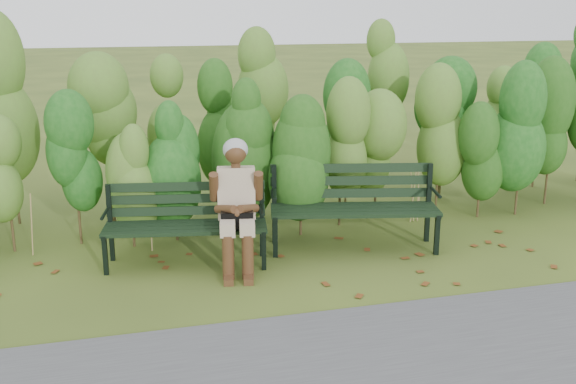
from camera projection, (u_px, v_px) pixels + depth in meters
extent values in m
plane|color=#3D4E1D|center=(297.00, 273.00, 6.78)|extent=(80.00, 80.00, 0.00)
cylinder|color=#47381E|center=(17.00, 218.00, 7.20)|extent=(0.03, 0.03, 0.80)
ellipsoid|color=#1A5718|center=(10.00, 160.00, 7.03)|extent=(0.64, 0.64, 1.44)
cylinder|color=#47381E|center=(77.00, 214.00, 7.36)|extent=(0.03, 0.03, 0.80)
ellipsoid|color=#1A5718|center=(72.00, 157.00, 7.18)|extent=(0.64, 0.64, 1.44)
cylinder|color=#47381E|center=(134.00, 210.00, 7.51)|extent=(0.03, 0.03, 0.80)
ellipsoid|color=#1A5718|center=(130.00, 154.00, 7.34)|extent=(0.64, 0.64, 1.44)
cylinder|color=#47381E|center=(189.00, 206.00, 7.66)|extent=(0.03, 0.03, 0.80)
ellipsoid|color=#1A5718|center=(186.00, 151.00, 7.49)|extent=(0.64, 0.64, 1.44)
cylinder|color=#47381E|center=(242.00, 202.00, 7.81)|extent=(0.03, 0.03, 0.80)
ellipsoid|color=#1A5718|center=(241.00, 148.00, 7.64)|extent=(0.64, 0.64, 1.44)
cylinder|color=#47381E|center=(292.00, 198.00, 7.96)|extent=(0.03, 0.03, 0.80)
ellipsoid|color=#1A5718|center=(292.00, 145.00, 7.79)|extent=(0.64, 0.64, 1.44)
cylinder|color=#47381E|center=(341.00, 194.00, 8.11)|extent=(0.03, 0.03, 0.80)
ellipsoid|color=#1A5718|center=(342.00, 142.00, 7.94)|extent=(0.64, 0.64, 1.44)
cylinder|color=#47381E|center=(388.00, 191.00, 8.26)|extent=(0.03, 0.03, 0.80)
ellipsoid|color=#1A5718|center=(390.00, 140.00, 8.09)|extent=(0.64, 0.64, 1.44)
cylinder|color=#47381E|center=(434.00, 188.00, 8.42)|extent=(0.03, 0.03, 0.80)
ellipsoid|color=#1A5718|center=(437.00, 137.00, 8.24)|extent=(0.64, 0.64, 1.44)
cylinder|color=#47381E|center=(478.00, 184.00, 8.57)|extent=(0.03, 0.03, 0.80)
ellipsoid|color=#1A5718|center=(481.00, 135.00, 8.40)|extent=(0.64, 0.64, 1.44)
cylinder|color=#47381E|center=(520.00, 181.00, 8.72)|extent=(0.03, 0.03, 0.80)
ellipsoid|color=#1A5718|center=(524.00, 133.00, 8.55)|extent=(0.64, 0.64, 1.44)
cylinder|color=#47381E|center=(561.00, 178.00, 8.87)|extent=(0.03, 0.03, 0.80)
ellipsoid|color=#1A5718|center=(566.00, 130.00, 8.70)|extent=(0.64, 0.64, 1.44)
cylinder|color=#47381E|center=(31.00, 182.00, 8.11)|extent=(0.04, 0.04, 1.10)
ellipsoid|color=#235617|center=(24.00, 109.00, 7.88)|extent=(0.70, 0.70, 1.98)
cylinder|color=#47381E|center=(97.00, 177.00, 8.30)|extent=(0.04, 0.04, 1.10)
ellipsoid|color=#235617|center=(92.00, 106.00, 8.07)|extent=(0.70, 0.70, 1.98)
cylinder|color=#47381E|center=(160.00, 174.00, 8.49)|extent=(0.04, 0.04, 1.10)
ellipsoid|color=#235617|center=(157.00, 104.00, 8.26)|extent=(0.70, 0.70, 1.98)
cylinder|color=#47381E|center=(220.00, 170.00, 8.68)|extent=(0.04, 0.04, 1.10)
ellipsoid|color=#235617|center=(219.00, 102.00, 8.45)|extent=(0.70, 0.70, 1.98)
cylinder|color=#47381E|center=(278.00, 166.00, 8.87)|extent=(0.04, 0.04, 1.10)
ellipsoid|color=#235617|center=(278.00, 100.00, 8.64)|extent=(0.70, 0.70, 1.98)
cylinder|color=#47381E|center=(333.00, 163.00, 9.06)|extent=(0.04, 0.04, 1.10)
ellipsoid|color=#235617|center=(335.00, 98.00, 8.83)|extent=(0.70, 0.70, 1.98)
cylinder|color=#47381E|center=(386.00, 160.00, 9.25)|extent=(0.04, 0.04, 1.10)
ellipsoid|color=#235617|center=(389.00, 96.00, 9.02)|extent=(0.70, 0.70, 1.98)
cylinder|color=#47381E|center=(437.00, 157.00, 9.44)|extent=(0.04, 0.04, 1.10)
ellipsoid|color=#235617|center=(441.00, 94.00, 9.21)|extent=(0.70, 0.70, 1.98)
cylinder|color=#47381E|center=(486.00, 154.00, 9.63)|extent=(0.04, 0.04, 1.10)
ellipsoid|color=#235617|center=(491.00, 92.00, 9.40)|extent=(0.70, 0.70, 1.98)
cylinder|color=#47381E|center=(533.00, 151.00, 9.82)|extent=(0.04, 0.04, 1.10)
ellipsoid|color=#235617|center=(539.00, 90.00, 9.59)|extent=(0.70, 0.70, 1.98)
cube|color=brown|center=(182.00, 272.00, 6.79)|extent=(0.11, 0.10, 0.01)
cube|color=brown|center=(261.00, 265.00, 6.98)|extent=(0.07, 0.09, 0.01)
cube|color=brown|center=(67.00, 269.00, 6.87)|extent=(0.11, 0.11, 0.01)
cube|color=brown|center=(435.00, 229.00, 8.10)|extent=(0.11, 0.09, 0.01)
cube|color=brown|center=(540.00, 244.00, 7.57)|extent=(0.09, 0.10, 0.01)
cube|color=brown|center=(216.00, 311.00, 5.92)|extent=(0.10, 0.08, 0.01)
cube|color=brown|center=(70.00, 349.00, 5.27)|extent=(0.11, 0.11, 0.01)
cube|color=brown|center=(87.00, 337.00, 5.46)|extent=(0.11, 0.10, 0.01)
cube|color=brown|center=(299.00, 306.00, 6.02)|extent=(0.10, 0.08, 0.01)
cube|color=brown|center=(253.00, 250.00, 7.40)|extent=(0.10, 0.08, 0.01)
cube|color=brown|center=(569.00, 289.00, 6.38)|extent=(0.11, 0.09, 0.01)
cube|color=brown|center=(477.00, 293.00, 6.30)|extent=(0.11, 0.11, 0.01)
cube|color=brown|center=(472.00, 249.00, 7.43)|extent=(0.11, 0.11, 0.01)
cube|color=brown|center=(398.00, 235.00, 7.88)|extent=(0.11, 0.11, 0.01)
cube|color=brown|center=(18.00, 339.00, 5.42)|extent=(0.10, 0.08, 0.01)
cube|color=brown|center=(113.00, 295.00, 6.26)|extent=(0.11, 0.11, 0.01)
cube|color=brown|center=(262.00, 261.00, 7.08)|extent=(0.11, 0.11, 0.01)
cube|color=brown|center=(356.00, 255.00, 7.25)|extent=(0.11, 0.11, 0.01)
cube|color=brown|center=(135.00, 349.00, 5.26)|extent=(0.11, 0.11, 0.01)
cube|color=brown|center=(146.00, 289.00, 6.38)|extent=(0.11, 0.11, 0.01)
cube|color=brown|center=(216.00, 319.00, 5.77)|extent=(0.10, 0.09, 0.01)
cube|color=brown|center=(32.00, 305.00, 6.04)|extent=(0.11, 0.11, 0.01)
cube|color=brown|center=(97.00, 304.00, 6.07)|extent=(0.10, 0.11, 0.01)
cube|color=brown|center=(35.00, 291.00, 6.35)|extent=(0.11, 0.11, 0.01)
cube|color=brown|center=(490.00, 224.00, 8.28)|extent=(0.11, 0.11, 0.01)
cube|color=black|center=(185.00, 233.00, 6.70)|extent=(1.64, 0.38, 0.04)
cube|color=black|center=(185.00, 229.00, 6.81)|extent=(1.64, 0.38, 0.04)
cube|color=black|center=(186.00, 226.00, 6.92)|extent=(1.64, 0.38, 0.04)
cube|color=black|center=(187.00, 222.00, 7.03)|extent=(1.64, 0.38, 0.04)
cube|color=black|center=(187.00, 211.00, 7.08)|extent=(1.64, 0.34, 0.10)
cube|color=black|center=(186.00, 199.00, 7.06)|extent=(1.64, 0.34, 0.10)
cube|color=black|center=(186.00, 186.00, 7.04)|extent=(1.64, 0.34, 0.10)
cube|color=black|center=(105.00, 255.00, 6.68)|extent=(0.05, 0.05, 0.41)
cube|color=black|center=(110.00, 223.00, 7.00)|extent=(0.05, 0.05, 0.83)
cube|color=black|center=(107.00, 231.00, 6.80)|extent=(0.12, 0.46, 0.04)
cylinder|color=black|center=(105.00, 214.00, 6.70)|extent=(0.09, 0.34, 0.03)
cube|color=black|center=(264.00, 250.00, 6.81)|extent=(0.05, 0.05, 0.41)
cube|color=black|center=(262.00, 219.00, 7.13)|extent=(0.05, 0.05, 0.83)
cube|color=black|center=(263.00, 227.00, 6.93)|extent=(0.12, 0.46, 0.04)
cylinder|color=black|center=(263.00, 210.00, 6.84)|extent=(0.09, 0.34, 0.03)
cube|color=black|center=(357.00, 215.00, 7.13)|extent=(1.80, 0.50, 0.04)
cube|color=black|center=(355.00, 212.00, 7.25)|extent=(1.80, 0.50, 0.04)
cube|color=black|center=(354.00, 208.00, 7.37)|extent=(1.80, 0.50, 0.04)
cube|color=black|center=(352.00, 205.00, 7.50)|extent=(1.80, 0.50, 0.04)
cube|color=black|center=(351.00, 193.00, 7.56)|extent=(1.79, 0.45, 0.11)
cube|color=black|center=(351.00, 181.00, 7.53)|extent=(1.79, 0.45, 0.11)
cube|color=black|center=(352.00, 168.00, 7.51)|extent=(1.79, 0.45, 0.11)
cube|color=black|center=(275.00, 237.00, 7.14)|extent=(0.06, 0.06, 0.45)
cube|color=black|center=(274.00, 205.00, 7.50)|extent=(0.06, 0.06, 0.91)
cube|color=black|center=(275.00, 213.00, 7.28)|extent=(0.16, 0.50, 0.04)
cylinder|color=black|center=(275.00, 194.00, 7.18)|extent=(0.12, 0.38, 0.04)
cube|color=black|center=(437.00, 235.00, 7.21)|extent=(0.06, 0.06, 0.45)
cube|color=black|center=(428.00, 203.00, 7.57)|extent=(0.06, 0.06, 0.91)
cube|color=black|center=(433.00, 211.00, 7.35)|extent=(0.16, 0.50, 0.04)
cylinder|color=black|center=(436.00, 192.00, 7.25)|extent=(0.12, 0.38, 0.04)
cube|color=tan|center=(228.00, 224.00, 6.66)|extent=(0.22, 0.46, 0.14)
cube|color=tan|center=(247.00, 224.00, 6.68)|extent=(0.22, 0.46, 0.14)
cylinder|color=#4D2F19|center=(228.00, 257.00, 6.56)|extent=(0.13, 0.13, 0.46)
cylinder|color=#4D2F19|center=(248.00, 257.00, 6.58)|extent=(0.13, 0.13, 0.46)
cube|color=#4D2F19|center=(229.00, 279.00, 6.53)|extent=(0.13, 0.23, 0.06)
cube|color=#4D2F19|center=(248.00, 279.00, 6.55)|extent=(0.13, 0.23, 0.06)
cube|color=tan|center=(236.00, 193.00, 6.88)|extent=(0.42, 0.33, 0.55)
cylinder|color=#4D2F19|center=(236.00, 166.00, 6.78)|extent=(0.10, 0.10, 0.11)
sphere|color=#4D2F19|center=(235.00, 153.00, 6.73)|extent=(0.22, 0.22, 0.22)
ellipsoid|color=gray|center=(235.00, 150.00, 6.75)|extent=(0.26, 0.24, 0.23)
cylinder|color=#4D2F19|center=(214.00, 187.00, 6.75)|extent=(0.13, 0.23, 0.33)
cylinder|color=#4D2F19|center=(258.00, 186.00, 6.79)|extent=(0.13, 0.23, 0.33)
cylinder|color=#4D2F19|center=(226.00, 209.00, 6.68)|extent=(0.21, 0.29, 0.14)
cylinder|color=#4D2F19|center=(248.00, 209.00, 6.70)|extent=(0.27, 0.26, 0.14)
sphere|color=#4D2F19|center=(237.00, 213.00, 6.64)|extent=(0.12, 0.12, 0.12)
cube|color=black|center=(237.00, 220.00, 6.67)|extent=(0.33, 0.18, 0.17)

